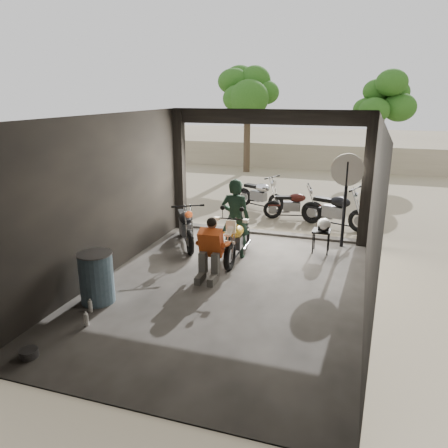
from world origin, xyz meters
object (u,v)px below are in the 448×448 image
Objects in this scene: outside_bike_a at (260,192)px; stool at (321,233)px; outside_bike_c at (335,207)px; oil_drum at (97,278)px; main_bike at (238,236)px; rider at (235,219)px; left_bike at (185,223)px; mechanic at (209,251)px; helmet at (324,224)px; outside_bike_b at (293,202)px; sign_post at (346,186)px.

outside_bike_a reaches higher than stool.
outside_bike_c is 1.91× the size of oil_drum.
rider is (-0.10, 0.15, 0.34)m from main_bike.
outside_bike_c is (3.32, 2.60, 0.02)m from left_bike.
mechanic is at bearing -102.06° from main_bike.
left_bike is 3.26m from helmet.
outside_bike_b is (1.21, -0.82, -0.05)m from outside_bike_a.
oil_drum reaches higher than stool.
sign_post reaches higher than left_bike.
main_bike is 1.99m from stool.
outside_bike_c is at bearing 58.30° from main_bike.
outside_bike_b is 1.27× the size of mechanic.
left_bike reaches higher than oil_drum.
outside_bike_b is 1.34m from outside_bike_c.
stool is (-0.14, -2.12, -0.12)m from outside_bike_c.
left_bike is 2.11m from mechanic.
outside_bike_b is 0.84× the size of rider.
main_bike is 1.82× the size of oil_drum.
outside_bike_c is 0.98× the size of rider.
outside_bike_b is 2.72× the size of stool.
oil_drum reaches higher than helmet.
helmet is at bearing -126.81° from sign_post.
stool is 0.60× the size of oil_drum.
helmet is at bearing -22.69° from left_bike.
oil_drum is (-3.63, -5.88, -0.14)m from outside_bike_c.
sign_post is (2.39, 2.75, 0.92)m from mechanic.
outside_bike_c is at bearing 86.12° from stool.
sign_post reaches higher than main_bike.
stool is at bearing -171.55° from outside_bike_b.
outside_bike_b reaches higher than helmet.
stool is at bearing 29.48° from main_bike.
rider is 3.25× the size of stool.
helmet is at bearing 28.57° from main_bike.
rider is at bearing 154.23° from outside_bike_b.
mechanic is (0.34, -5.66, 0.04)m from outside_bike_a.
left_bike is 1.45m from rider.
outside_bike_c is 3.17× the size of stool.
rider is at bearing 81.31° from mechanic.
outside_bike_a is 1.79× the size of oil_drum.
mechanic is at bearing 173.27° from outside_bike_c.
stool is at bearing -164.77° from outside_bike_c.
outside_bike_a reaches higher than outside_bike_b.
rider is 1.96× the size of oil_drum.
oil_drum is (-1.19, -7.22, -0.10)m from outside_bike_a.
helmet is at bearing -154.12° from rider.
outside_bike_c reaches higher than outside_bike_a.
oil_drum is 5.92m from sign_post.
stool is (1.72, 1.01, -0.08)m from main_bike.
rider is at bearing 60.12° from oil_drum.
left_bike is 3.29m from oil_drum.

